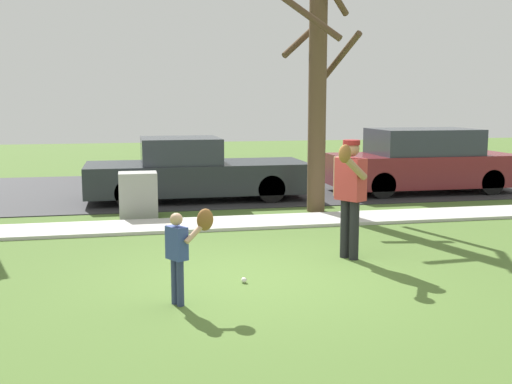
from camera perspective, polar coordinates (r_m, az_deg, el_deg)
ground_plane at (r=11.81m, az=-3.56°, el=-3.15°), size 48.00×48.00×0.00m
sidewalk_strip at (r=11.90m, az=-3.63°, el=-2.91°), size 36.00×1.20×0.06m
road_surface at (r=16.80m, az=-6.08°, el=0.32°), size 36.00×6.80×0.02m
person_adult at (r=9.28m, az=8.61°, el=0.57°), size 0.62×0.87×1.79m
person_child at (r=7.24m, az=-6.69°, el=-4.77°), size 0.59×0.34×1.13m
baseball at (r=8.19m, az=-1.12°, el=-8.11°), size 0.07×0.07×0.07m
utility_cabinet at (r=12.87m, az=-10.79°, el=-0.24°), size 0.77×0.57×0.92m
street_tree_near at (r=13.22m, az=5.69°, el=9.71°), size 1.85×1.88×5.01m
parked_pickup_dark at (r=14.87m, az=-5.76°, el=1.85°), size 5.20×1.95×1.48m
parked_suv_maroon at (r=16.55m, az=15.06°, el=2.68°), size 4.70×1.90×1.63m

